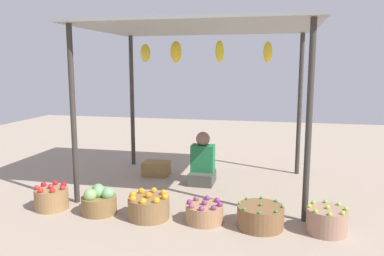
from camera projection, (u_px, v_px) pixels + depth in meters
The scene contains 10 objects.
ground_plane at pixel (200, 186), 5.70m from camera, with size 14.00×14.00×0.00m, color tan.
market_stall_structure at pixel (200, 39), 5.38m from camera, with size 3.15×2.32×2.30m.
vendor_person at pixel (203, 164), 5.82m from camera, with size 0.36×0.44×0.78m.
basket_red_apples at pixel (51, 198), 4.78m from camera, with size 0.40×0.40×0.32m.
basket_cabbages at pixel (99, 201), 4.64m from camera, with size 0.42×0.42×0.34m.
basket_oranges at pixel (149, 207), 4.49m from camera, with size 0.48×0.48×0.32m.
basket_purple_onions at pixel (204, 213), 4.38m from camera, with size 0.43×0.43×0.26m.
basket_green_chilies at pixel (260, 217), 4.23m from camera, with size 0.51×0.51×0.28m.
basket_limes at pixel (327, 221), 4.09m from camera, with size 0.43×0.43×0.30m.
wooden_crate_near_vendor at pixel (156, 168), 6.26m from camera, with size 0.40×0.33×0.22m, color olive.
Camera 1 is at (1.09, -5.39, 1.75)m, focal length 36.26 mm.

